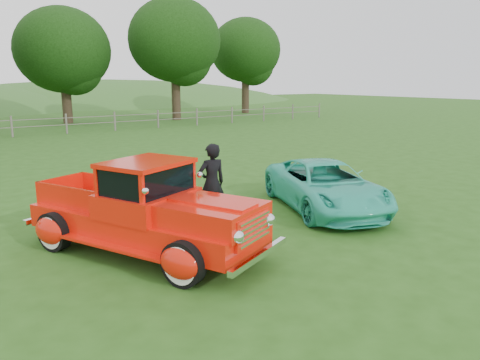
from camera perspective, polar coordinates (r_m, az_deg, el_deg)
ground at (r=8.97m, az=-1.35°, el=-8.94°), size 140.00×140.00×0.00m
fence_line at (r=29.45m, az=-26.06°, el=5.87°), size 48.00×0.12×1.20m
tree_near_east at (r=37.28m, az=-20.79°, el=14.56°), size 6.80×6.80×8.33m
tree_mid_east at (r=38.38m, az=-7.99°, el=16.51°), size 7.20×7.20×9.44m
tree_far_east at (r=45.63m, az=0.67°, el=15.53°), size 6.60×6.60×8.86m
red_pickup at (r=8.95m, az=-11.42°, el=-3.86°), size 3.64×5.26×1.78m
teal_sedan at (r=11.93m, az=10.35°, el=-0.71°), size 3.45×4.81×1.22m
man at (r=10.68m, az=-3.46°, el=-0.38°), size 0.69×0.48×1.82m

